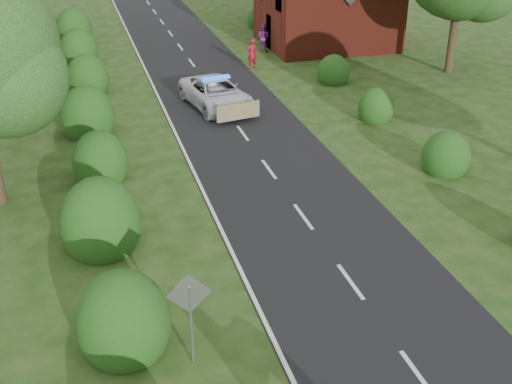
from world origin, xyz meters
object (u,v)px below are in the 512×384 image
object	(u,v)px
road_sign	(190,306)
police_van	(216,94)
pedestrian_purple	(263,38)
pedestrian_red	(252,54)

from	to	relation	value
road_sign	police_van	xyz separation A→B (m)	(4.66, 17.70, -0.93)
police_van	pedestrian_purple	xyz separation A→B (m)	(5.35, 9.81, 0.16)
pedestrian_red	pedestrian_purple	world-z (taller)	pedestrian_red
road_sign	pedestrian_red	size ratio (longest dim) A/B	1.42
road_sign	police_van	world-z (taller)	road_sign
road_sign	pedestrian_red	bearing A→B (deg)	71.02
road_sign	pedestrian_purple	bearing A→B (deg)	70.01
road_sign	police_van	size ratio (longest dim) A/B	0.46
pedestrian_red	police_van	bearing A→B (deg)	41.22
police_van	pedestrian_purple	distance (m)	11.17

